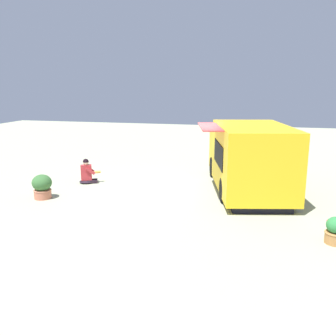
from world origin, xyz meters
The scene contains 5 objects.
ground_plane centered at (0.00, 0.00, 0.00)m, with size 40.00×40.00×0.00m, color #A9AE8D.
food_truck centered at (2.15, 0.51, 1.08)m, with size 3.29×5.70×2.22m.
person_customer centered at (-3.38, 0.00, 0.34)m, with size 0.79×0.62×0.88m.
planter_flowering_near centered at (4.24, -3.42, 0.30)m, with size 0.48×0.48×0.61m.
planter_flowering_far centered at (-3.92, -2.02, 0.39)m, with size 0.60×0.60×0.75m.
Camera 1 is at (2.48, -11.73, 3.46)m, focal length 39.55 mm.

